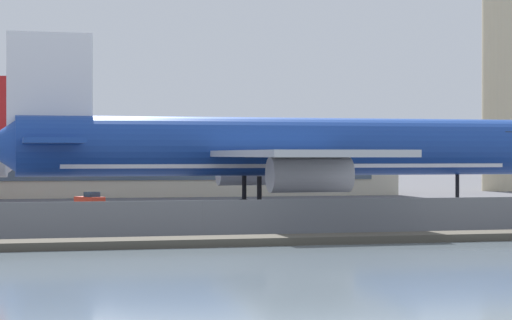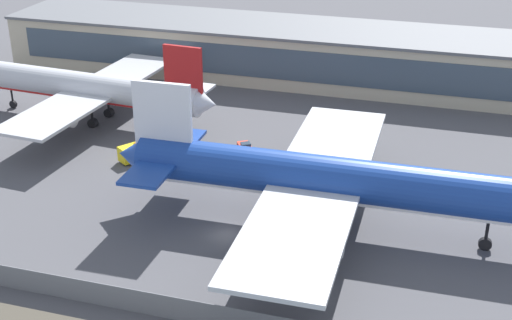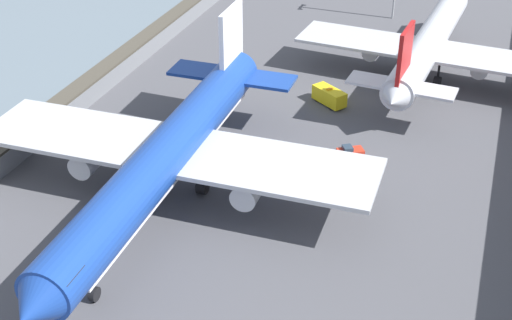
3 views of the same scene
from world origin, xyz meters
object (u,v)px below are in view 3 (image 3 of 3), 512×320
cargo_jet_blue (168,153)px  passenger_jet_silver (429,44)px  baggage_tug (350,153)px  ops_van (329,95)px

cargo_jet_blue → passenger_jet_silver: cargo_jet_blue is taller
baggage_tug → ops_van: size_ratio=0.65×
passenger_jet_silver → ops_van: size_ratio=8.30×
cargo_jet_blue → baggage_tug: (-15.48, 16.82, -5.28)m
cargo_jet_blue → ops_van: (-29.23, 10.55, -4.81)m
ops_van → cargo_jet_blue: bearing=-19.8°
cargo_jet_blue → ops_van: size_ratio=9.76×
baggage_tug → ops_van: bearing=-155.5°
ops_van → passenger_jet_silver: bearing=140.0°
passenger_jet_silver → ops_van: passenger_jet_silver is taller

